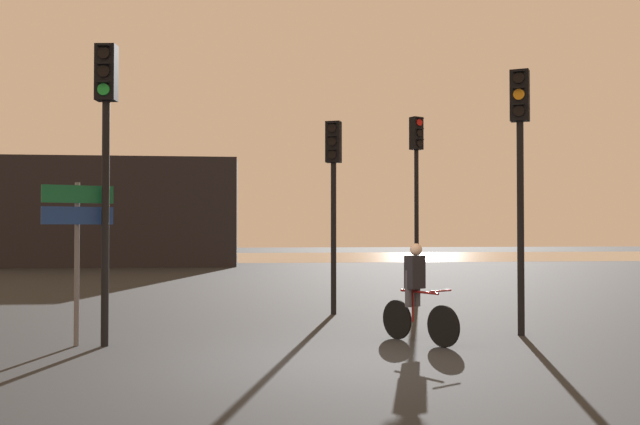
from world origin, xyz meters
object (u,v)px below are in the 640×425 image
at_px(traffic_light_far_right, 417,173).
at_px(traffic_light_near_right, 520,151).
at_px(traffic_light_center, 333,180).
at_px(traffic_light_near_left, 106,137).
at_px(distant_building, 90,212).
at_px(cyclist, 416,292).
at_px(direction_sign_post, 77,233).

height_order(traffic_light_far_right, traffic_light_near_right, traffic_light_far_right).
distance_m(traffic_light_center, traffic_light_near_left, 5.62).
relative_size(distant_building, cyclist, 8.99).
bearing_deg(traffic_light_far_right, traffic_light_center, 26.68).
bearing_deg(traffic_light_near_left, traffic_light_near_right, -169.28).
bearing_deg(traffic_light_center, traffic_light_far_right, -105.34).
height_order(traffic_light_near_left, direction_sign_post, traffic_light_near_left).
bearing_deg(traffic_light_center, distant_building, -44.75).
height_order(traffic_light_near_right, cyclist, traffic_light_near_right).
height_order(distant_building, traffic_light_far_right, distant_building).
distance_m(traffic_light_near_left, cyclist, 5.59).
xyz_separation_m(traffic_light_near_right, cyclist, (-2.00, -0.56, -2.40)).
height_order(traffic_light_far_right, direction_sign_post, traffic_light_far_right).
height_order(traffic_light_far_right, cyclist, traffic_light_far_right).
bearing_deg(traffic_light_far_right, traffic_light_near_left, 20.54).
bearing_deg(traffic_light_near_right, traffic_light_far_right, -60.98).
bearing_deg(cyclist, traffic_light_center, -108.88).
relative_size(traffic_light_far_right, direction_sign_post, 1.90).
bearing_deg(distant_building, cyclist, -67.48).
relative_size(traffic_light_far_right, traffic_light_near_left, 1.03).
xyz_separation_m(traffic_light_far_right, cyclist, (-1.93, -7.76, -2.58)).
relative_size(traffic_light_near_left, direction_sign_post, 1.85).
height_order(distant_building, traffic_light_center, distant_building).
distance_m(distant_building, traffic_light_near_left, 25.54).
bearing_deg(distant_building, traffic_light_near_left, -77.75).
relative_size(distant_building, traffic_light_far_right, 2.95).
bearing_deg(direction_sign_post, cyclist, 155.31).
distance_m(traffic_light_center, direction_sign_post, 6.01).
bearing_deg(distant_building, direction_sign_post, -78.70).
bearing_deg(direction_sign_post, traffic_light_near_right, 160.29).
bearing_deg(traffic_light_near_right, traffic_light_center, -21.37).
xyz_separation_m(traffic_light_near_right, direction_sign_post, (-7.44, -0.33, -1.42)).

